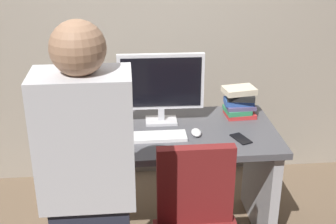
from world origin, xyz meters
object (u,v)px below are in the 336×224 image
object	(u,v)px
mouse	(196,132)
cup_near_keyboard	(98,140)
keyboard	(151,137)
cell_phone	(241,139)
person_at_desk	(90,200)
desk	(167,165)
book_stack	(239,102)
monitor	(161,85)

from	to	relation	value
mouse	cup_near_keyboard	distance (m)	0.59
keyboard	cell_phone	world-z (taller)	keyboard
person_at_desk	cup_near_keyboard	size ratio (longest dim) A/B	18.62
keyboard	person_at_desk	bearing A→B (deg)	-112.40
mouse	cell_phone	distance (m)	0.27
desk	book_stack	xyz separation A→B (m)	(0.49, 0.19, 0.34)
person_at_desk	monitor	world-z (taller)	person_at_desk
person_at_desk	cell_phone	xyz separation A→B (m)	(0.85, 0.68, -0.08)
cup_near_keyboard	cell_phone	distance (m)	0.84
book_stack	cell_phone	xyz separation A→B (m)	(-0.07, -0.34, -0.10)
mouse	keyboard	bearing A→B (deg)	-175.96
desk	cell_phone	distance (m)	0.52
desk	monitor	size ratio (longest dim) A/B	2.52
person_at_desk	cup_near_keyboard	world-z (taller)	person_at_desk
cell_phone	book_stack	bearing A→B (deg)	58.72
desk	book_stack	world-z (taller)	book_stack
person_at_desk	cup_near_keyboard	xyz separation A→B (m)	(0.00, 0.67, -0.04)
desk	cup_near_keyboard	xyz separation A→B (m)	(-0.41, -0.17, 0.28)
book_stack	cell_phone	size ratio (longest dim) A/B	1.55
person_at_desk	monitor	bearing A→B (deg)	68.07
monitor	desk	bearing A→B (deg)	-79.10
cup_near_keyboard	book_stack	world-z (taller)	book_stack
monitor	cell_phone	world-z (taller)	monitor
keyboard	cup_near_keyboard	bearing A→B (deg)	-165.06
monitor	keyboard	distance (m)	0.35
person_at_desk	mouse	world-z (taller)	person_at_desk
person_at_desk	book_stack	xyz separation A→B (m)	(0.91, 1.02, 0.01)
monitor	book_stack	bearing A→B (deg)	5.47
mouse	book_stack	xyz separation A→B (m)	(0.32, 0.26, 0.08)
cup_near_keyboard	desk	bearing A→B (deg)	22.61
monitor	mouse	xyz separation A→B (m)	(0.20, -0.21, -0.24)
book_stack	monitor	bearing A→B (deg)	-174.53
mouse	cell_phone	xyz separation A→B (m)	(0.26, -0.08, -0.01)
desk	monitor	xyz separation A→B (m)	(-0.03, 0.14, 0.50)
person_at_desk	keyboard	world-z (taller)	person_at_desk
keyboard	book_stack	distance (m)	0.67
desk	mouse	size ratio (longest dim) A/B	13.60
cup_near_keyboard	cell_phone	size ratio (longest dim) A/B	0.61
person_at_desk	book_stack	world-z (taller)	person_at_desk
desk	keyboard	distance (m)	0.29
cup_near_keyboard	mouse	bearing A→B (deg)	9.73
monitor	cup_near_keyboard	xyz separation A→B (m)	(-0.39, -0.31, -0.21)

